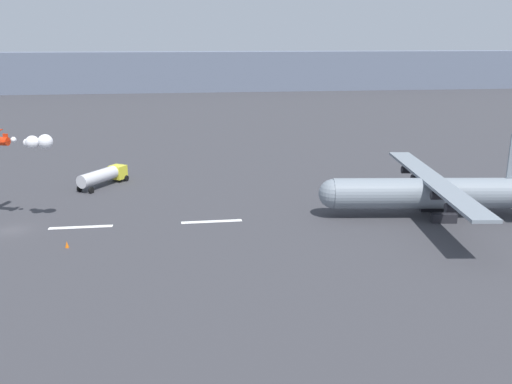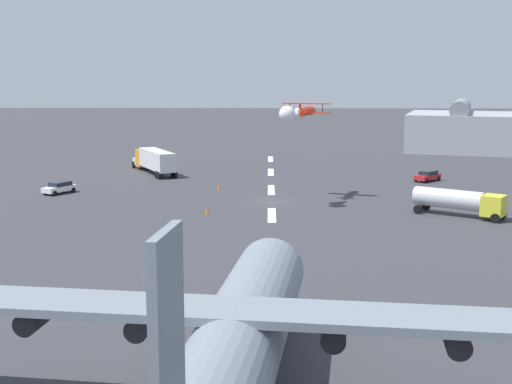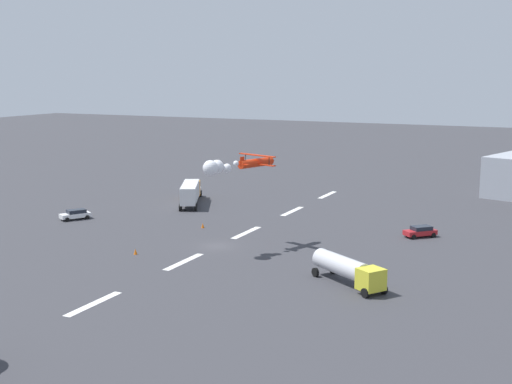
% 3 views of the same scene
% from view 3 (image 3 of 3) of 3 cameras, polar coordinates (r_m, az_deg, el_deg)
% --- Properties ---
extents(ground_plane, '(440.00, 440.00, 0.00)m').
position_cam_3_polar(ground_plane, '(90.38, -3.16, -4.44)').
color(ground_plane, '#38383D').
rests_on(ground_plane, ground).
extents(runway_stripe_0, '(8.00, 0.90, 0.01)m').
position_cam_3_polar(runway_stripe_0, '(127.96, 5.87, -0.23)').
color(runway_stripe_0, white).
rests_on(runway_stripe_0, ground).
extents(runway_stripe_1, '(8.00, 0.90, 0.01)m').
position_cam_3_polar(runway_stripe_1, '(112.56, 2.99, -1.58)').
color(runway_stripe_1, white).
rests_on(runway_stripe_1, ground).
extents(runway_stripe_2, '(8.00, 0.90, 0.01)m').
position_cam_3_polar(runway_stripe_2, '(97.61, -0.80, -3.34)').
color(runway_stripe_2, white).
rests_on(runway_stripe_2, ground).
extents(runway_stripe_3, '(8.00, 0.90, 0.01)m').
position_cam_3_polar(runway_stripe_3, '(83.37, -5.93, -5.70)').
color(runway_stripe_3, white).
rests_on(runway_stripe_3, ground).
extents(runway_stripe_4, '(8.00, 0.90, 0.01)m').
position_cam_3_polar(runway_stripe_4, '(70.25, -13.15, -8.90)').
color(runway_stripe_4, white).
rests_on(runway_stripe_4, ground).
extents(stunt_biplane_red, '(11.90, 6.38, 1.84)m').
position_cam_3_polar(stunt_biplane_red, '(86.07, -1.95, 2.20)').
color(stunt_biplane_red, red).
extents(semi_truck_orange, '(14.37, 9.07, 3.70)m').
position_cam_3_polar(semi_truck_orange, '(118.79, -5.37, 0.03)').
color(semi_truck_orange, silver).
rests_on(semi_truck_orange, ground).
extents(fuel_tanker_truck, '(7.53, 9.48, 2.90)m').
position_cam_3_polar(fuel_tanker_truck, '(74.32, 7.57, -6.27)').
color(fuel_tanker_truck, yellow).
rests_on(fuel_tanker_truck, ground).
extents(followme_car_yellow, '(4.79, 3.84, 1.52)m').
position_cam_3_polar(followme_car_yellow, '(109.63, -14.56, -1.77)').
color(followme_car_yellow, white).
rests_on(followme_car_yellow, ground).
extents(airport_staff_sedan, '(4.40, 4.39, 1.52)m').
position_cam_3_polar(airport_staff_sedan, '(97.53, 13.31, -3.14)').
color(airport_staff_sedan, '#B21E23').
rests_on(airport_staff_sedan, ground).
extents(traffic_cone_near, '(0.44, 0.44, 0.75)m').
position_cam_3_polar(traffic_cone_near, '(100.74, -4.38, -2.74)').
color(traffic_cone_near, orange).
rests_on(traffic_cone_near, ground).
extents(traffic_cone_far, '(0.44, 0.44, 0.75)m').
position_cam_3_polar(traffic_cone_far, '(87.39, -9.84, -4.81)').
color(traffic_cone_far, orange).
rests_on(traffic_cone_far, ground).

